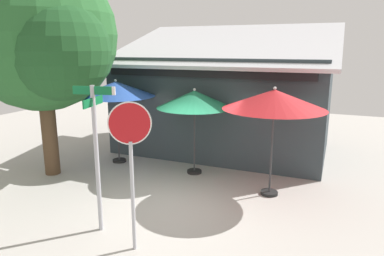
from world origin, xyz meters
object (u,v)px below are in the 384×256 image
(street_sign_post, at_px, (96,145))
(patio_umbrella_royal_blue_left, at_px, (116,89))
(stop_sign, at_px, (131,149))
(shade_tree, at_px, (43,38))
(patio_umbrella_forest_green_center, at_px, (194,100))
(patio_umbrella_crimson_right, at_px, (274,100))

(street_sign_post, height_order, patio_umbrella_royal_blue_left, street_sign_post)
(stop_sign, bearing_deg, street_sign_post, 161.33)
(street_sign_post, height_order, shade_tree, shade_tree)
(patio_umbrella_royal_blue_left, bearing_deg, street_sign_post, -60.54)
(street_sign_post, xyz_separation_m, patio_umbrella_royal_blue_left, (-2.20, 3.89, 0.59))
(patio_umbrella_royal_blue_left, bearing_deg, stop_sign, -52.72)
(street_sign_post, bearing_deg, patio_umbrella_royal_blue_left, 119.46)
(patio_umbrella_royal_blue_left, bearing_deg, patio_umbrella_forest_green_center, -0.32)
(stop_sign, bearing_deg, patio_umbrella_crimson_right, 61.69)
(street_sign_post, height_order, patio_umbrella_forest_green_center, street_sign_post)
(street_sign_post, xyz_separation_m, patio_umbrella_forest_green_center, (0.51, 3.88, 0.41))
(patio_umbrella_forest_green_center, bearing_deg, shade_tree, -154.38)
(street_sign_post, distance_m, patio_umbrella_royal_blue_left, 4.51)
(patio_umbrella_forest_green_center, relative_size, shade_tree, 0.42)
(patio_umbrella_forest_green_center, height_order, patio_umbrella_crimson_right, patio_umbrella_crimson_right)
(street_sign_post, relative_size, patio_umbrella_crimson_right, 1.08)
(street_sign_post, bearing_deg, patio_umbrella_crimson_right, 47.27)
(stop_sign, xyz_separation_m, patio_umbrella_forest_green_center, (-0.51, 4.22, 0.28))
(stop_sign, relative_size, patio_umbrella_royal_blue_left, 1.03)
(stop_sign, height_order, patio_umbrella_royal_blue_left, stop_sign)
(street_sign_post, relative_size, shade_tree, 0.49)
(shade_tree, bearing_deg, patio_umbrella_forest_green_center, 25.62)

